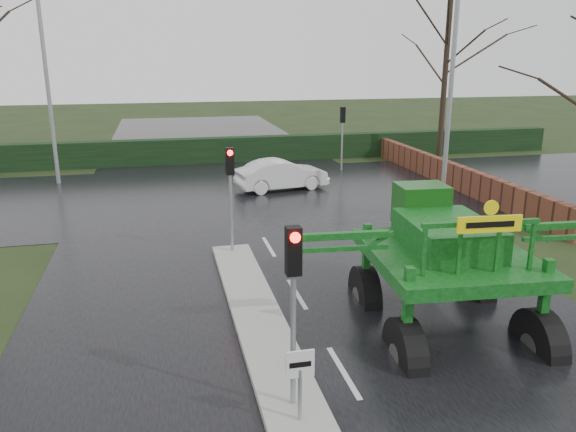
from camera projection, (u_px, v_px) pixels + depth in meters
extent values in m
plane|color=black|center=(343.00, 373.00, 11.49)|extent=(140.00, 140.00, 0.00)
cube|color=black|center=(259.00, 230.00, 20.85)|extent=(14.00, 80.00, 0.02)
cube|color=black|center=(236.00, 193.00, 26.47)|extent=(80.00, 12.00, 0.02)
cube|color=gray|center=(256.00, 312.00, 14.00)|extent=(1.20, 10.00, 0.16)
cube|color=black|center=(218.00, 150.00, 33.76)|extent=(44.00, 0.90, 1.50)
cube|color=#592D1E|center=(441.00, 171.00, 28.56)|extent=(0.40, 20.00, 1.20)
cylinder|color=gray|center=(300.00, 395.00, 9.62)|extent=(0.07, 0.07, 1.00)
cube|color=silver|center=(300.00, 364.00, 9.46)|extent=(0.50, 0.04, 0.50)
cube|color=black|center=(300.00, 365.00, 9.44)|extent=(0.38, 0.01, 0.10)
cylinder|color=gray|center=(293.00, 324.00, 9.79)|extent=(0.10, 0.10, 3.50)
cube|color=black|center=(293.00, 251.00, 9.42)|extent=(0.26, 0.22, 0.85)
sphere|color=#FF0C07|center=(295.00, 238.00, 9.22)|extent=(0.18, 0.18, 0.18)
cylinder|color=gray|center=(231.00, 203.00, 17.75)|extent=(0.10, 0.10, 3.50)
cube|color=black|center=(230.00, 161.00, 17.38)|extent=(0.26, 0.22, 0.85)
sphere|color=#FF0C07|center=(230.00, 153.00, 17.18)|extent=(0.18, 0.18, 0.18)
cylinder|color=gray|center=(342.00, 139.00, 31.13)|extent=(0.10, 0.10, 3.50)
cube|color=black|center=(343.00, 115.00, 30.76)|extent=(0.26, 0.22, 0.85)
sphere|color=#FF0C07|center=(342.00, 109.00, 30.80)|extent=(0.18, 0.18, 0.18)
cylinder|color=gray|center=(451.00, 87.00, 23.17)|extent=(0.20, 0.20, 10.00)
cylinder|color=gray|center=(47.00, 82.00, 27.02)|extent=(0.20, 0.20, 10.00)
cylinder|color=black|center=(445.00, 78.00, 32.57)|extent=(0.32, 0.32, 10.00)
cylinder|color=black|center=(320.00, 295.00, 13.11)|extent=(0.61, 1.76, 1.73)
cylinder|color=#595B56|center=(320.00, 295.00, 13.11)|extent=(0.55, 0.64, 0.60)
cube|color=#0A3D0D|center=(321.00, 252.00, 12.81)|extent=(0.20, 0.20, 1.99)
cylinder|color=black|center=(446.00, 287.00, 13.55)|extent=(0.61, 1.76, 1.73)
cylinder|color=#595B56|center=(446.00, 287.00, 13.55)|extent=(0.55, 0.64, 0.60)
cube|color=#0A3D0D|center=(450.00, 245.00, 13.25)|extent=(0.20, 0.20, 1.99)
cylinder|color=black|center=(355.00, 365.00, 10.16)|extent=(0.61, 1.76, 1.73)
cylinder|color=#595B56|center=(355.00, 365.00, 10.16)|extent=(0.55, 0.64, 0.60)
cube|color=#0A3D0D|center=(357.00, 311.00, 9.86)|extent=(0.20, 0.20, 1.99)
cylinder|color=black|center=(514.00, 352.00, 10.60)|extent=(0.61, 1.76, 1.73)
cylinder|color=#595B56|center=(514.00, 352.00, 10.60)|extent=(0.55, 0.64, 0.60)
cube|color=#0A3D0D|center=(521.00, 300.00, 10.30)|extent=(0.20, 0.20, 1.99)
cube|color=#0A3D0D|center=(412.00, 247.00, 11.40)|extent=(3.93, 4.41, 0.30)
cube|color=#0A3D0D|center=(410.00, 223.00, 11.43)|extent=(2.09, 2.73, 0.78)
cube|color=#124911|center=(384.00, 189.00, 12.99)|extent=(1.37, 1.13, 1.12)
cube|color=#0A3D0D|center=(444.00, 205.00, 9.74)|extent=(2.59, 0.30, 0.10)
cube|color=#0A3D0D|center=(279.00, 221.00, 10.46)|extent=(2.25, 0.33, 0.16)
sphere|color=orange|center=(228.00, 225.00, 10.25)|extent=(0.12, 0.12, 0.12)
cube|color=#0A3D0D|center=(552.00, 210.00, 11.25)|extent=(2.25, 0.33, 0.16)
cube|color=yellow|center=(453.00, 205.00, 9.39)|extent=(1.38, 0.16, 0.35)
cube|color=black|center=(453.00, 205.00, 9.39)|extent=(1.03, 0.09, 0.12)
cylinder|color=yellow|center=(455.00, 185.00, 9.29)|extent=(0.31, 0.06, 0.31)
imported|color=silver|center=(282.00, 190.00, 27.10)|extent=(4.63, 2.32, 1.46)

